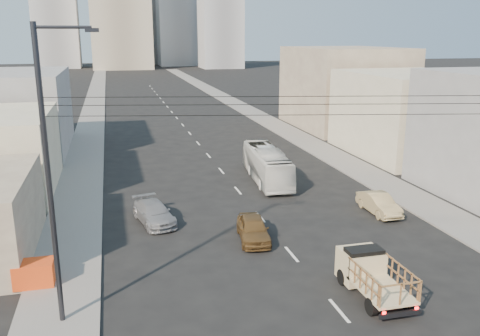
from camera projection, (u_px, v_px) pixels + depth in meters
name	position (u px, v px, depth m)	size (l,w,h in m)	color
ground	(361.00, 336.00, 20.03)	(420.00, 420.00, 0.00)	black
sidewalk_left	(94.00, 107.00, 82.81)	(3.50, 180.00, 0.12)	slate
sidewalk_right	(234.00, 103.00, 88.42)	(3.50, 180.00, 0.12)	slate
lane_dashes	(180.00, 121.00, 69.70)	(0.15, 104.00, 0.01)	silver
flatbed_pickup	(372.00, 272.00, 23.01)	(1.95, 4.41, 1.90)	#C9B487
city_bus	(267.00, 165.00, 41.11)	(2.25, 9.62, 2.68)	silver
sedan_brown	(253.00, 229.00, 29.25)	(1.66, 4.12, 1.40)	brown
sedan_tan	(379.00, 204.00, 33.70)	(1.41, 4.04, 1.33)	tan
sedan_grey	(154.00, 213.00, 31.99)	(1.85, 4.55, 1.32)	gray
streetlamp_left	(51.00, 172.00, 19.42)	(2.36, 0.25, 12.00)	#2D2D33
overhead_wires	(357.00, 105.00, 19.16)	(23.01, 5.02, 0.72)	black
crate_stack	(34.00, 273.00, 23.82)	(1.80, 1.20, 1.14)	#E64515
bldg_right_mid	(410.00, 114.00, 49.91)	(11.00, 14.00, 8.00)	beige
bldg_right_far	(344.00, 88.00, 64.77)	(12.00, 16.00, 10.00)	gray
bldg_left_far	(4.00, 112.00, 50.91)	(12.00, 16.00, 8.00)	gray
midrise_ne	(178.00, 12.00, 192.61)	(16.00, 16.00, 40.00)	gray
midrise_nw	(56.00, 19.00, 178.19)	(15.00, 15.00, 34.00)	gray
midrise_back	(143.00, 8.00, 203.29)	(18.00, 18.00, 44.00)	gray
midrise_east	(220.00, 27.00, 178.26)	(14.00, 14.00, 28.00)	gray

